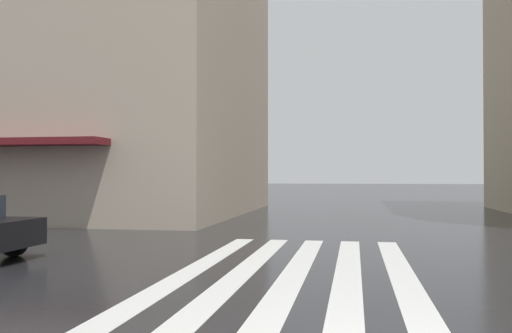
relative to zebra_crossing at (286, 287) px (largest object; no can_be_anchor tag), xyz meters
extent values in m
cube|color=silver|center=(0.00, -2.00, 0.00)|extent=(13.00, 0.50, 0.01)
cube|color=silver|center=(0.00, -1.00, 0.00)|extent=(13.00, 0.50, 0.01)
cube|color=silver|center=(0.00, 0.00, 0.00)|extent=(13.00, 0.50, 0.01)
cube|color=silver|center=(0.00, 1.00, 0.00)|extent=(13.00, 0.50, 0.01)
cube|color=silver|center=(0.00, 2.00, 0.00)|extent=(13.00, 0.50, 0.01)
cube|color=tan|center=(16.15, 14.24, 9.21)|extent=(15.30, 20.35, 18.42)
cylinder|color=black|center=(2.33, 6.60, 0.31)|extent=(0.20, 0.62, 0.62)
camera|label=1|loc=(-9.07, -1.13, 1.87)|focal=38.34mm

